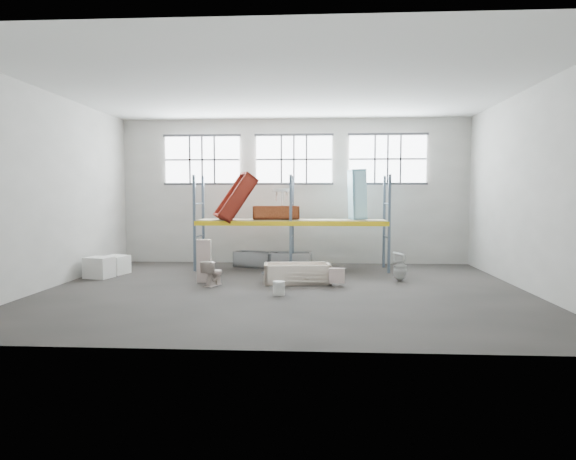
# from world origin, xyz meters

# --- Properties ---
(floor) EXTENTS (12.00, 10.00, 0.10)m
(floor) POSITION_xyz_m (0.00, 0.00, -0.05)
(floor) COLOR #413C38
(floor) RESTS_ON ground
(ceiling) EXTENTS (12.00, 10.00, 0.10)m
(ceiling) POSITION_xyz_m (0.00, 0.00, 5.05)
(ceiling) COLOR silver
(ceiling) RESTS_ON ground
(wall_back) EXTENTS (12.00, 0.10, 5.00)m
(wall_back) POSITION_xyz_m (0.00, 5.05, 2.50)
(wall_back) COLOR #A09D95
(wall_back) RESTS_ON ground
(wall_front) EXTENTS (12.00, 0.10, 5.00)m
(wall_front) POSITION_xyz_m (0.00, -5.05, 2.50)
(wall_front) COLOR #B5B2A8
(wall_front) RESTS_ON ground
(wall_left) EXTENTS (0.10, 10.00, 5.00)m
(wall_left) POSITION_xyz_m (-6.05, 0.00, 2.50)
(wall_left) COLOR #B1ADA3
(wall_left) RESTS_ON ground
(wall_right) EXTENTS (0.10, 10.00, 5.00)m
(wall_right) POSITION_xyz_m (6.05, 0.00, 2.50)
(wall_right) COLOR #B6B3AA
(wall_right) RESTS_ON ground
(window_left) EXTENTS (2.60, 0.04, 1.60)m
(window_left) POSITION_xyz_m (-3.20, 4.94, 3.60)
(window_left) COLOR white
(window_left) RESTS_ON wall_back
(window_mid) EXTENTS (2.60, 0.04, 1.60)m
(window_mid) POSITION_xyz_m (0.00, 4.94, 3.60)
(window_mid) COLOR white
(window_mid) RESTS_ON wall_back
(window_right) EXTENTS (2.60, 0.04, 1.60)m
(window_right) POSITION_xyz_m (3.20, 4.94, 3.60)
(window_right) COLOR white
(window_right) RESTS_ON wall_back
(rack_upright_la) EXTENTS (0.08, 0.08, 3.00)m
(rack_upright_la) POSITION_xyz_m (-3.00, 2.90, 1.50)
(rack_upright_la) COLOR slate
(rack_upright_la) RESTS_ON floor
(rack_upright_lb) EXTENTS (0.08, 0.08, 3.00)m
(rack_upright_lb) POSITION_xyz_m (-3.00, 4.10, 1.50)
(rack_upright_lb) COLOR slate
(rack_upright_lb) RESTS_ON floor
(rack_upright_ma) EXTENTS (0.08, 0.08, 3.00)m
(rack_upright_ma) POSITION_xyz_m (0.00, 2.90, 1.50)
(rack_upright_ma) COLOR slate
(rack_upright_ma) RESTS_ON floor
(rack_upright_mb) EXTENTS (0.08, 0.08, 3.00)m
(rack_upright_mb) POSITION_xyz_m (0.00, 4.10, 1.50)
(rack_upright_mb) COLOR slate
(rack_upright_mb) RESTS_ON floor
(rack_upright_ra) EXTENTS (0.08, 0.08, 3.00)m
(rack_upright_ra) POSITION_xyz_m (3.00, 2.90, 1.50)
(rack_upright_ra) COLOR slate
(rack_upright_ra) RESTS_ON floor
(rack_upright_rb) EXTENTS (0.08, 0.08, 3.00)m
(rack_upright_rb) POSITION_xyz_m (3.00, 4.10, 1.50)
(rack_upright_rb) COLOR slate
(rack_upright_rb) RESTS_ON floor
(rack_beam_front) EXTENTS (6.00, 0.10, 0.14)m
(rack_beam_front) POSITION_xyz_m (0.00, 2.90, 1.50)
(rack_beam_front) COLOR yellow
(rack_beam_front) RESTS_ON floor
(rack_beam_back) EXTENTS (6.00, 0.10, 0.14)m
(rack_beam_back) POSITION_xyz_m (0.00, 4.10, 1.50)
(rack_beam_back) COLOR yellow
(rack_beam_back) RESTS_ON floor
(shelf_deck) EXTENTS (5.90, 1.10, 0.03)m
(shelf_deck) POSITION_xyz_m (0.00, 3.50, 1.58)
(shelf_deck) COLOR gray
(shelf_deck) RESTS_ON floor
(wet_patch) EXTENTS (1.80, 1.80, 0.00)m
(wet_patch) POSITION_xyz_m (0.00, 2.70, 0.00)
(wet_patch) COLOR black
(wet_patch) RESTS_ON floor
(bathtub_beige) EXTENTS (1.84, 0.99, 0.52)m
(bathtub_beige) POSITION_xyz_m (0.28, 0.98, 0.26)
(bathtub_beige) COLOR beige
(bathtub_beige) RESTS_ON floor
(cistern_spare) EXTENTS (0.41, 0.20, 0.39)m
(cistern_spare) POSITION_xyz_m (1.33, 0.55, 0.28)
(cistern_spare) COLOR beige
(cistern_spare) RESTS_ON bathtub_beige
(sink_in_tub) EXTENTS (0.54, 0.54, 0.14)m
(sink_in_tub) POSITION_xyz_m (0.56, 0.74, 0.16)
(sink_in_tub) COLOR silver
(sink_in_tub) RESTS_ON bathtub_beige
(toilet_beige) EXTENTS (0.59, 0.75, 0.67)m
(toilet_beige) POSITION_xyz_m (-1.91, 0.45, 0.34)
(toilet_beige) COLOR beige
(toilet_beige) RESTS_ON floor
(cistern_tall) EXTENTS (0.39, 0.27, 1.16)m
(cistern_tall) POSITION_xyz_m (-2.27, 0.97, 0.58)
(cistern_tall) COLOR #C3A9A0
(cistern_tall) RESTS_ON floor
(toilet_white) EXTENTS (0.47, 0.46, 0.81)m
(toilet_white) POSITION_xyz_m (3.11, 1.44, 0.40)
(toilet_white) COLOR silver
(toilet_white) RESTS_ON floor
(steel_tub_left) EXTENTS (1.50, 1.13, 0.50)m
(steel_tub_left) POSITION_xyz_m (-1.24, 3.95, 0.25)
(steel_tub_left) COLOR #A7ABAF
(steel_tub_left) RESTS_ON floor
(steel_tub_right) EXTENTS (1.40, 0.70, 0.50)m
(steel_tub_right) POSITION_xyz_m (-0.07, 3.84, 0.25)
(steel_tub_right) COLOR #A1A5A9
(steel_tub_right) RESTS_ON floor
(rust_tub_flat) EXTENTS (1.52, 0.80, 0.41)m
(rust_tub_flat) POSITION_xyz_m (-0.50, 3.49, 1.82)
(rust_tub_flat) COLOR #974321
(rust_tub_flat) RESTS_ON shelf_deck
(rust_tub_tilted) EXTENTS (1.53, 1.24, 1.62)m
(rust_tub_tilted) POSITION_xyz_m (-1.77, 3.31, 2.29)
(rust_tub_tilted) COLOR maroon
(rust_tub_tilted) RESTS_ON shelf_deck
(sink_on_shelf) EXTENTS (0.70, 0.59, 0.54)m
(sink_on_shelf) POSITION_xyz_m (-0.29, 3.27, 2.09)
(sink_on_shelf) COLOR white
(sink_on_shelf) RESTS_ON rust_tub_flat
(blue_tub_upright) EXTENTS (0.61, 0.81, 1.58)m
(blue_tub_upright) POSITION_xyz_m (2.08, 3.62, 2.40)
(blue_tub_upright) COLOR #A6E5F9
(blue_tub_upright) RESTS_ON shelf_deck
(bucket) EXTENTS (0.31, 0.31, 0.33)m
(bucket) POSITION_xyz_m (-0.08, -0.71, 0.17)
(bucket) COLOR silver
(bucket) RESTS_ON floor
(carton_near) EXTENTS (0.82, 0.75, 0.60)m
(carton_near) POSITION_xyz_m (-5.44, 1.48, 0.30)
(carton_near) COLOR silver
(carton_near) RESTS_ON floor
(carton_far) EXTENTS (0.81, 0.81, 0.55)m
(carton_far) POSITION_xyz_m (-5.27, 2.22, 0.27)
(carton_far) COLOR silver
(carton_far) RESTS_ON floor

